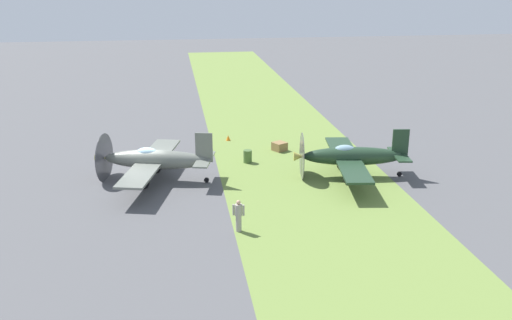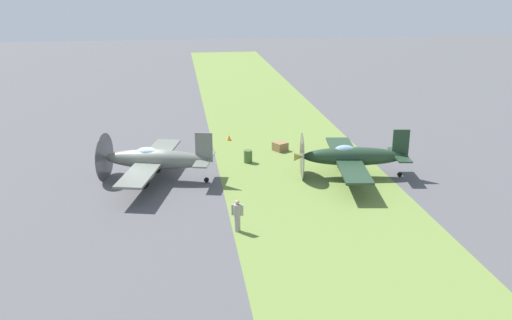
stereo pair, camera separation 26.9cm
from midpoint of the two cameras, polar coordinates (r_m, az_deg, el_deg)
ground_plane at (r=37.46m, az=-11.37°, el=-1.72°), size 160.00×160.00×0.00m
grass_verge at (r=38.28m, az=4.24°, el=-0.95°), size 120.00×11.00×0.01m
airplane_lead at (r=36.25m, az=-10.53°, el=0.05°), size 9.67×7.75×3.43m
airplane_wingman at (r=36.89m, az=9.44°, el=0.38°), size 9.46×7.52×3.35m
ground_crew_chief at (r=28.92m, az=-2.05°, el=-5.62°), size 0.38×0.61×1.73m
fuel_drum at (r=39.42m, az=-1.05°, el=0.37°), size 0.60×0.60×0.90m
supply_crate at (r=42.15m, az=2.23°, el=1.39°), size 1.23×1.23×0.64m
runway_marker_cone at (r=44.77m, az=-3.02°, el=2.28°), size 0.36×0.36×0.44m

